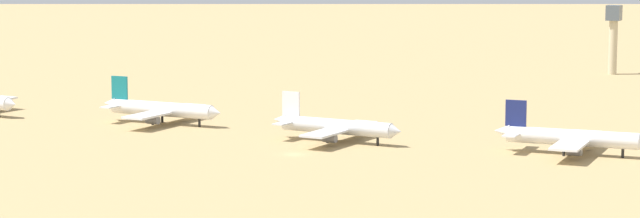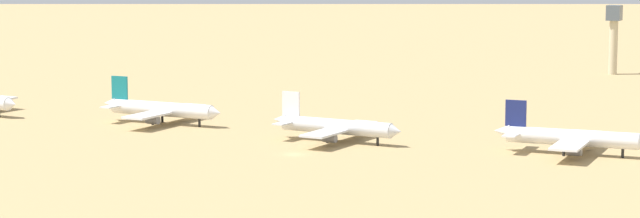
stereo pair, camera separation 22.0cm
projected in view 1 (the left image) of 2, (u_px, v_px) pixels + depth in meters
ground at (294, 154)px, 295.48m from camera, size 4000.00×4000.00×0.00m
parked_jet_teal_3 at (161, 109)px, 344.09m from camera, size 37.90×31.70×12.56m
parked_jet_white_4 at (335, 127)px, 313.23m from camera, size 36.11×30.36×11.93m
parked_jet_navy_5 at (571, 138)px, 294.71m from camera, size 37.17×31.27×12.28m
control_tower at (613, 33)px, 471.29m from camera, size 5.20×5.20×25.95m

